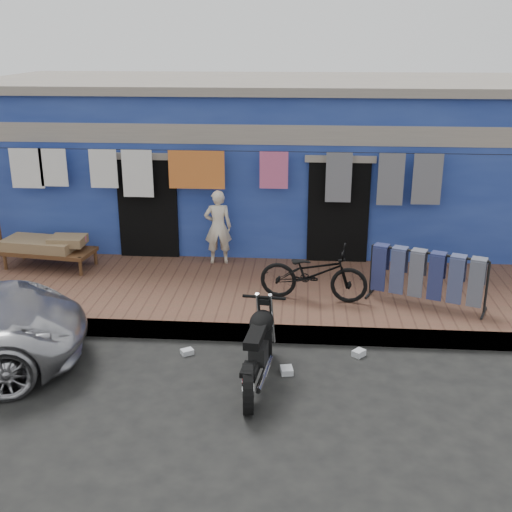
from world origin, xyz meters
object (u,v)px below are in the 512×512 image
(seated_person, at_px, (218,227))
(motorcycle, at_px, (258,348))
(jeans_rack, at_px, (427,277))
(bicycle, at_px, (314,267))
(charpoy, at_px, (50,252))

(seated_person, distance_m, motorcycle, 4.02)
(motorcycle, bearing_deg, jeans_rack, 48.25)
(seated_person, relative_size, jeans_rack, 0.73)
(jeans_rack, bearing_deg, bicycle, 178.31)
(charpoy, height_order, jeans_rack, jeans_rack)
(seated_person, xyz_separation_m, charpoy, (-2.98, -0.47, -0.40))
(motorcycle, xyz_separation_m, charpoy, (-4.00, 3.40, 0.01))
(bicycle, distance_m, motorcycle, 2.38)
(seated_person, bearing_deg, motorcycle, 96.81)
(bicycle, xyz_separation_m, jeans_rack, (1.73, -0.05, -0.10))
(motorcycle, bearing_deg, charpoy, 145.76)
(seated_person, distance_m, charpoy, 3.05)
(jeans_rack, bearing_deg, motorcycle, -137.92)
(bicycle, height_order, motorcycle, bicycle)
(seated_person, xyz_separation_m, motorcycle, (1.01, -3.87, -0.41))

